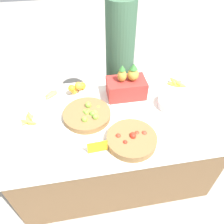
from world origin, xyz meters
name	(u,v)px	position (x,y,z in m)	size (l,w,h in m)	color
ground_plane	(112,162)	(0.00, 0.00, 0.00)	(12.00, 12.00, 0.00)	#A39E93
market_table	(112,142)	(0.00, 0.00, 0.37)	(1.80, 1.13, 0.74)	brown
lime_bowl	(87,114)	(-0.22, 0.03, 0.77)	(0.42, 0.42, 0.10)	olive
tomato_basket	(132,139)	(0.10, -0.32, 0.77)	(0.40, 0.40, 0.09)	olive
orange_pile	(78,87)	(-0.27, 0.40, 0.79)	(0.18, 0.16, 0.13)	orange
metal_bowl	(173,103)	(0.58, 0.04, 0.77)	(0.28, 0.28, 0.07)	silver
price_sign	(98,147)	(-0.17, -0.36, 0.79)	(0.15, 0.01, 0.11)	orange
produce_crate	(127,86)	(0.19, 0.26, 0.85)	(0.37, 0.23, 0.35)	#B22D28
banana_bunch_front_center	(29,120)	(-0.72, 0.05, 0.76)	(0.15, 0.16, 0.06)	#EFDB4C
banana_bunch_middle_right	(51,94)	(-0.54, 0.39, 0.75)	(0.13, 0.14, 0.03)	#EFDB4C
banana_bunch_back_center	(177,83)	(0.74, 0.34, 0.76)	(0.19, 0.16, 0.06)	#EFDB4C
vendor_person	(120,62)	(0.24, 0.84, 0.76)	(0.32, 0.32, 1.65)	#385B42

